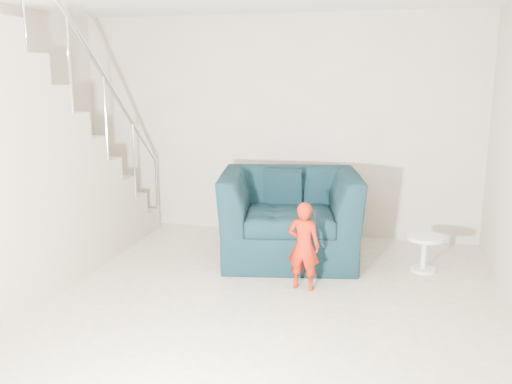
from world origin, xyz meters
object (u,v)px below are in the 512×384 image
armchair (290,215)px  toddler (304,246)px  staircase (23,185)px  side_table (424,247)px

armchair → toddler: (0.29, -0.85, -0.06)m
toddler → staircase: staircase is taller
armchair → toddler: armchair is taller
staircase → armchair: bearing=27.2°
toddler → staircase: bearing=14.3°
toddler → staircase: 2.75m
armchair → toddler: 0.90m
armchair → staircase: size_ratio=0.41×
side_table → staircase: (-3.80, -1.14, 0.70)m
staircase → toddler: bearing=8.0°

